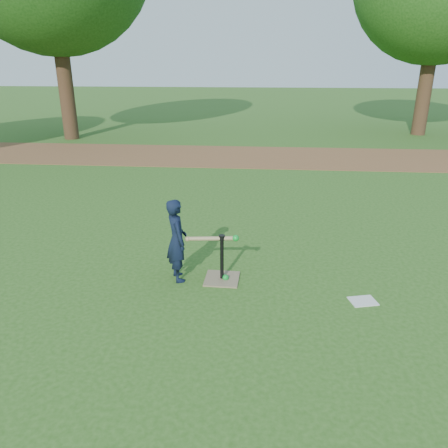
{
  "coord_description": "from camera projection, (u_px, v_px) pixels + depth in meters",
  "views": [
    {
      "loc": [
        0.73,
        -4.99,
        2.66
      ],
      "look_at": [
        0.27,
        0.27,
        0.65
      ],
      "focal_mm": 35.0,
      "sensor_mm": 36.0,
      "label": 1
    }
  ],
  "objects": [
    {
      "name": "dirt_strip",
      "position": [
        237.0,
        156.0,
        12.63
      ],
      "size": [
        24.0,
        3.0,
        0.01
      ],
      "primitive_type": "cube",
      "color": "brown",
      "rests_on": "ground"
    },
    {
      "name": "wiffle_ball_ground",
      "position": [
        226.0,
        278.0,
        5.56
      ],
      "size": [
        0.08,
        0.08,
        0.08
      ],
      "primitive_type": "sphere",
      "color": "#0E9A2B",
      "rests_on": "ground"
    },
    {
      "name": "ground",
      "position": [
        202.0,
        277.0,
        5.65
      ],
      "size": [
        80.0,
        80.0,
        0.0
      ],
      "primitive_type": "plane",
      "color": "#285116",
      "rests_on": "ground"
    },
    {
      "name": "swing_action",
      "position": [
        214.0,
        238.0,
        5.37
      ],
      "size": [
        0.67,
        0.14,
        0.11
      ],
      "color": "tan",
      "rests_on": "ground"
    },
    {
      "name": "child",
      "position": [
        177.0,
        240.0,
        5.44
      ],
      "size": [
        0.4,
        0.46,
        1.07
      ],
      "primitive_type": "imported",
      "rotation": [
        0.0,
        0.0,
        2.0
      ],
      "color": "black",
      "rests_on": "ground"
    },
    {
      "name": "batting_tee",
      "position": [
        222.0,
        272.0,
        5.56
      ],
      "size": [
        0.44,
        0.44,
        0.61
      ],
      "color": "#7C6A4F",
      "rests_on": "ground"
    },
    {
      "name": "clipboard",
      "position": [
        363.0,
        301.0,
        5.09
      ],
      "size": [
        0.35,
        0.3,
        0.01
      ],
      "primitive_type": "cube",
      "rotation": [
        0.0,
        0.0,
        0.25
      ],
      "color": "silver",
      "rests_on": "ground"
    }
  ]
}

